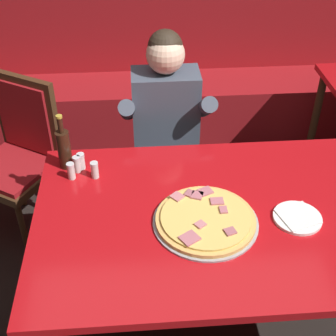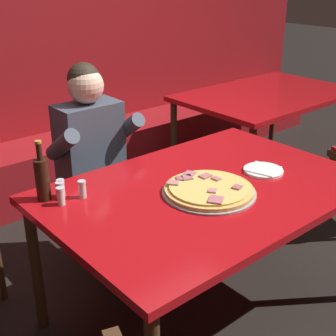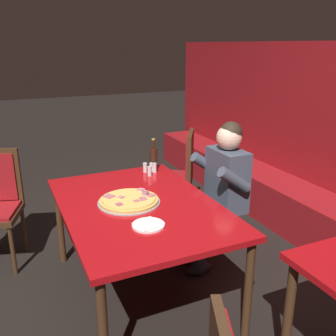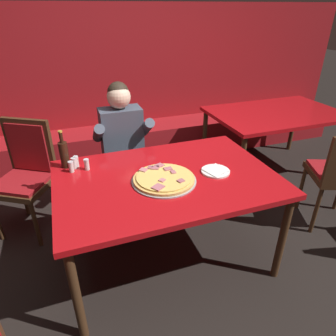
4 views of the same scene
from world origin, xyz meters
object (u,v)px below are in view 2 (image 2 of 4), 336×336
(plate_white_paper, at_px, (263,170))
(beer_bottle, at_px, (42,178))
(pizza, at_px, (209,190))
(background_dining_table, at_px, (267,101))
(main_dining_table, at_px, (206,199))
(shaker_oregano, at_px, (60,192))
(diner_seated_blue_shirt, at_px, (98,161))
(shaker_red_pepper_flakes, at_px, (82,190))
(shaker_parmesan, at_px, (61,189))
(shaker_black_pepper, at_px, (61,197))

(plate_white_paper, height_order, beer_bottle, beer_bottle)
(pizza, height_order, background_dining_table, pizza)
(pizza, height_order, beer_bottle, beer_bottle)
(main_dining_table, height_order, shaker_oregano, shaker_oregano)
(diner_seated_blue_shirt, bearing_deg, beer_bottle, -144.86)
(beer_bottle, height_order, background_dining_table, beer_bottle)
(main_dining_table, bearing_deg, diner_seated_blue_shirt, 100.59)
(shaker_red_pepper_flakes, height_order, background_dining_table, shaker_red_pepper_flakes)
(shaker_parmesan, distance_m, background_dining_table, 2.38)
(main_dining_table, height_order, shaker_parmesan, shaker_parmesan)
(shaker_oregano, distance_m, shaker_red_pepper_flakes, 0.10)
(shaker_red_pepper_flakes, bearing_deg, shaker_parmesan, 132.38)
(shaker_parmesan, distance_m, shaker_black_pepper, 0.09)
(pizza, xyz_separation_m, plate_white_paper, (0.40, -0.01, -0.01))
(diner_seated_blue_shirt, bearing_deg, shaker_parmesan, -138.86)
(plate_white_paper, bearing_deg, diner_seated_blue_shirt, 121.38)
(pizza, distance_m, shaker_oregano, 0.70)
(shaker_oregano, bearing_deg, pizza, -35.34)
(pizza, xyz_separation_m, shaker_parmesan, (-0.55, 0.43, 0.02))
(main_dining_table, distance_m, shaker_parmesan, 0.71)
(plate_white_paper, bearing_deg, shaker_parmesan, 155.41)
(plate_white_paper, bearing_deg, beer_bottle, 155.98)
(diner_seated_blue_shirt, height_order, background_dining_table, diner_seated_blue_shirt)
(shaker_parmesan, relative_size, shaker_red_pepper_flakes, 1.00)
(diner_seated_blue_shirt, distance_m, background_dining_table, 1.86)
(shaker_parmesan, height_order, shaker_red_pepper_flakes, same)
(shaker_oregano, distance_m, diner_seated_blue_shirt, 0.63)
(main_dining_table, xyz_separation_m, pizza, (-0.04, -0.06, 0.08))
(beer_bottle, height_order, shaker_red_pepper_flakes, beer_bottle)
(main_dining_table, bearing_deg, shaker_red_pepper_flakes, 150.43)
(diner_seated_blue_shirt, bearing_deg, background_dining_table, 6.56)
(plate_white_paper, relative_size, shaker_parmesan, 2.44)
(beer_bottle, bearing_deg, pizza, -35.63)
(shaker_black_pepper, distance_m, diner_seated_blue_shirt, 0.69)
(shaker_oregano, xyz_separation_m, background_dining_table, (2.32, 0.63, -0.11))
(shaker_oregano, bearing_deg, beer_bottle, 141.64)
(shaker_red_pepper_flakes, bearing_deg, diner_seated_blue_shirt, 51.01)
(main_dining_table, xyz_separation_m, shaker_black_pepper, (-0.63, 0.30, 0.11))
(pizza, relative_size, shaker_oregano, 5.27)
(beer_bottle, distance_m, shaker_parmesan, 0.11)
(beer_bottle, xyz_separation_m, shaker_red_pepper_flakes, (0.15, -0.10, -0.07))
(main_dining_table, distance_m, shaker_red_pepper_flakes, 0.61)
(main_dining_table, relative_size, beer_bottle, 5.36)
(pizza, distance_m, shaker_black_pepper, 0.69)
(background_dining_table, bearing_deg, shaker_red_pepper_flakes, -163.00)
(shaker_black_pepper, bearing_deg, main_dining_table, -25.11)
(beer_bottle, bearing_deg, shaker_parmesan, -16.47)
(plate_white_paper, xyz_separation_m, beer_bottle, (-1.03, 0.46, 0.10))
(shaker_black_pepper, bearing_deg, shaker_red_pepper_flakes, -0.44)
(shaker_oregano, relative_size, shaker_red_pepper_flakes, 1.00)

